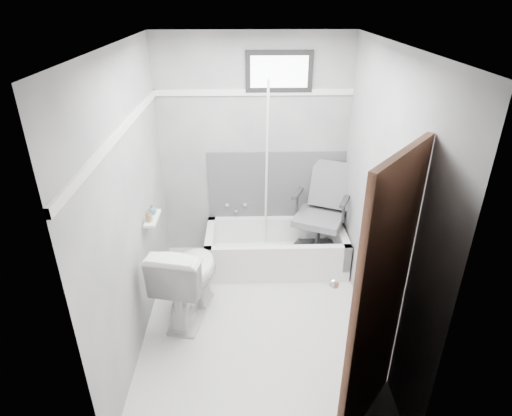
{
  "coord_description": "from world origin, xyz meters",
  "views": [
    {
      "loc": [
        -0.09,
        -3.03,
        2.72
      ],
      "look_at": [
        0.0,
        0.35,
        1.0
      ],
      "focal_mm": 30.0,
      "sensor_mm": 36.0,
      "label": 1
    }
  ],
  "objects_px": {
    "door": "(440,339)",
    "soap_bottle_b": "(152,209)",
    "bathtub": "(276,248)",
    "soap_bottle_a": "(149,216)",
    "toilet": "(188,277)",
    "office_chair": "(319,212)"
  },
  "relations": [
    {
      "from": "door",
      "to": "soap_bottle_b",
      "type": "distance_m",
      "value": 2.57
    },
    {
      "from": "soap_bottle_b",
      "to": "bathtub",
      "type": "bearing_deg",
      "value": 23.25
    },
    {
      "from": "door",
      "to": "soap_bottle_a",
      "type": "height_order",
      "value": "door"
    },
    {
      "from": "toilet",
      "to": "bathtub",
      "type": "bearing_deg",
      "value": -124.77
    },
    {
      "from": "bathtub",
      "to": "door",
      "type": "relative_size",
      "value": 0.75
    },
    {
      "from": "door",
      "to": "soap_bottle_a",
      "type": "xyz_separation_m",
      "value": [
        -1.92,
        1.57,
        -0.03
      ]
    },
    {
      "from": "office_chair",
      "to": "bathtub",
      "type": "bearing_deg",
      "value": -149.41
    },
    {
      "from": "soap_bottle_b",
      "to": "toilet",
      "type": "bearing_deg",
      "value": -41.67
    },
    {
      "from": "bathtub",
      "to": "door",
      "type": "xyz_separation_m",
      "value": [
        0.75,
        -2.21,
        0.79
      ]
    },
    {
      "from": "office_chair",
      "to": "soap_bottle_b",
      "type": "distance_m",
      "value": 1.76
    },
    {
      "from": "toilet",
      "to": "door",
      "type": "bearing_deg",
      "value": 150.78
    },
    {
      "from": "bathtub",
      "to": "toilet",
      "type": "height_order",
      "value": "toilet"
    },
    {
      "from": "bathtub",
      "to": "door",
      "type": "distance_m",
      "value": 2.46
    },
    {
      "from": "office_chair",
      "to": "soap_bottle_a",
      "type": "bearing_deg",
      "value": -132.59
    },
    {
      "from": "toilet",
      "to": "soap_bottle_b",
      "type": "bearing_deg",
      "value": -29.25
    },
    {
      "from": "door",
      "to": "soap_bottle_b",
      "type": "bearing_deg",
      "value": 138.35
    },
    {
      "from": "door",
      "to": "bathtub",
      "type": "bearing_deg",
      "value": 108.75
    },
    {
      "from": "toilet",
      "to": "door",
      "type": "relative_size",
      "value": 0.41
    },
    {
      "from": "bathtub",
      "to": "office_chair",
      "type": "bearing_deg",
      "value": 6.17
    },
    {
      "from": "bathtub",
      "to": "office_chair",
      "type": "height_order",
      "value": "office_chair"
    },
    {
      "from": "toilet",
      "to": "door",
      "type": "xyz_separation_m",
      "value": [
        1.6,
        -1.42,
        0.59
      ]
    },
    {
      "from": "office_chair",
      "to": "soap_bottle_b",
      "type": "height_order",
      "value": "office_chair"
    }
  ]
}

